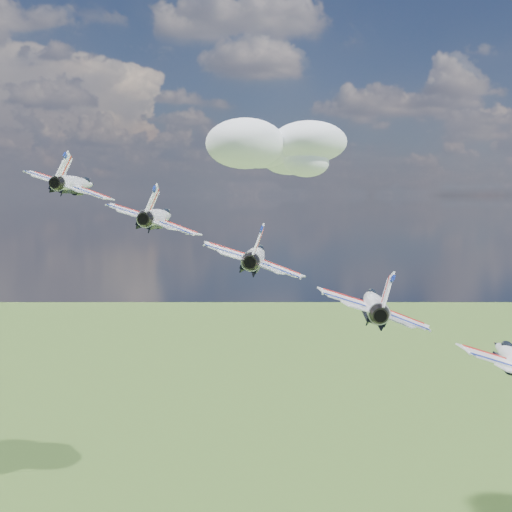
{
  "coord_description": "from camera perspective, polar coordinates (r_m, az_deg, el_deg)",
  "views": [
    {
      "loc": [
        3.87,
        -87.8,
        149.41
      ],
      "look_at": [
        15.6,
        -19.86,
        143.55
      ],
      "focal_mm": 50.0,
      "sensor_mm": 36.0,
      "label": 1
    }
  ],
  "objects": [
    {
      "name": "jet_3",
      "position": [
        63.9,
        9.35,
        -3.72
      ],
      "size": [
        13.55,
        16.24,
        7.06
      ],
      "primitive_type": null,
      "rotation": [
        0.0,
        0.33,
        -0.25
      ],
      "color": "silver"
    },
    {
      "name": "jet_0",
      "position": [
        84.75,
        -14.21,
        5.62
      ],
      "size": [
        13.55,
        16.24,
        7.06
      ],
      "primitive_type": null,
      "rotation": [
        0.0,
        0.33,
        -0.25
      ],
      "color": "silver"
    },
    {
      "name": "jet_1",
      "position": [
        76.3,
        -7.81,
        3.12
      ],
      "size": [
        13.55,
        16.24,
        7.06
      ],
      "primitive_type": null,
      "rotation": [
        0.0,
        0.33,
        -0.25
      ],
      "color": "white"
    },
    {
      "name": "cloud_far",
      "position": [
        337.23,
        0.84,
        8.28
      ],
      "size": [
        60.62,
        47.63,
        23.82
      ],
      "primitive_type": "ellipsoid",
      "color": "white"
    },
    {
      "name": "jet_2",
      "position": [
        69.2,
        0.0,
        -0.0
      ],
      "size": [
        13.55,
        16.24,
        7.06
      ],
      "primitive_type": null,
      "rotation": [
        0.0,
        0.33,
        -0.25
      ],
      "color": "white"
    }
  ]
}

